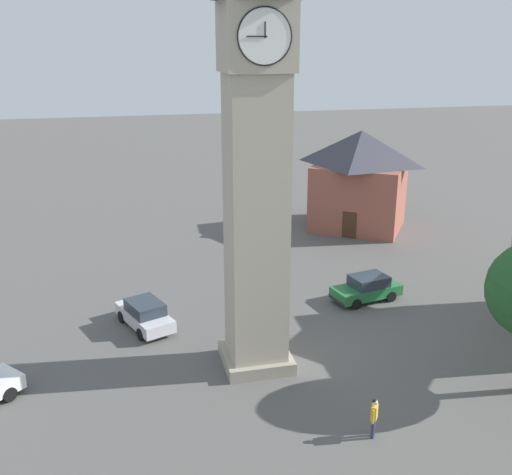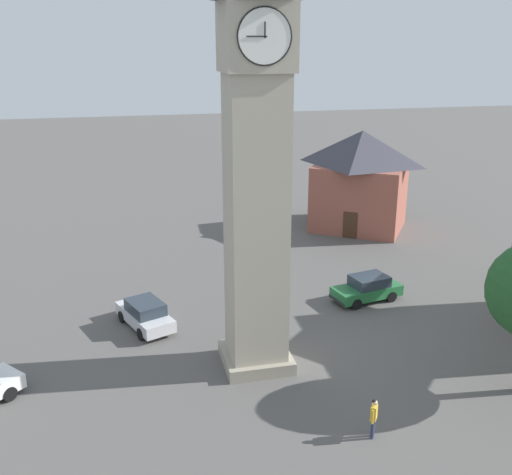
% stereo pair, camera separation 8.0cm
% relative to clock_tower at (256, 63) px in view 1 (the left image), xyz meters
% --- Properties ---
extents(ground_plane, '(200.00, 200.00, 0.00)m').
position_rel_clock_tower_xyz_m(ground_plane, '(-0.00, -0.00, -13.81)').
color(ground_plane, '#565451').
extents(clock_tower, '(3.78, 3.78, 23.52)m').
position_rel_clock_tower_xyz_m(clock_tower, '(0.00, 0.00, 0.00)').
color(clock_tower, gray).
rests_on(clock_tower, ground).
extents(car_silver_kerb, '(4.39, 2.50, 1.53)m').
position_rel_clock_tower_xyz_m(car_silver_kerb, '(-8.06, -5.50, -13.04)').
color(car_silver_kerb, '#236B38').
rests_on(car_silver_kerb, ground).
extents(car_black_far, '(3.10, 4.46, 1.53)m').
position_rel_clock_tower_xyz_m(car_black_far, '(4.93, -5.03, -13.04)').
color(car_black_far, silver).
rests_on(car_black_far, ground).
extents(pedestrian, '(0.39, 0.47, 1.69)m').
position_rel_clock_tower_xyz_m(pedestrian, '(-3.14, 6.46, -12.80)').
color(pedestrian, '#2D3351').
rests_on(pedestrian, ground).
extents(building_corner_back, '(9.52, 9.27, 7.96)m').
position_rel_clock_tower_xyz_m(building_corner_back, '(-13.12, -19.09, -9.74)').
color(building_corner_back, '#995142').
rests_on(building_corner_back, ground).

